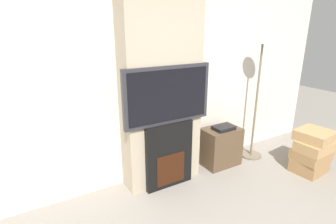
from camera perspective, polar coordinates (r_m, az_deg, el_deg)
The scene contains 7 objects.
wall_back at distance 3.31m, azimuth -3.15°, elevation 7.69°, with size 6.00×0.06×2.70m.
chimney_breast at distance 3.14m, azimuth -1.52°, elevation 7.15°, with size 0.98×0.33×2.70m.
fireplace at distance 3.31m, azimuth 0.01°, elevation -9.31°, with size 0.63×0.15×0.85m.
television at distance 3.04m, azimuth 0.03°, elevation 3.68°, with size 1.11×0.07×0.69m.
floor_lamp at distance 4.00m, azimuth 19.24°, elevation 7.55°, with size 0.32×0.32×1.83m.
box_stack at distance 4.17m, azimuth 28.87°, elevation -7.50°, with size 0.52×0.46×0.60m.
media_stand at distance 3.93m, azimuth 11.38°, elevation -7.26°, with size 0.54×0.37×0.61m.
Camera 1 is at (-1.49, -0.87, 1.95)m, focal length 28.00 mm.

